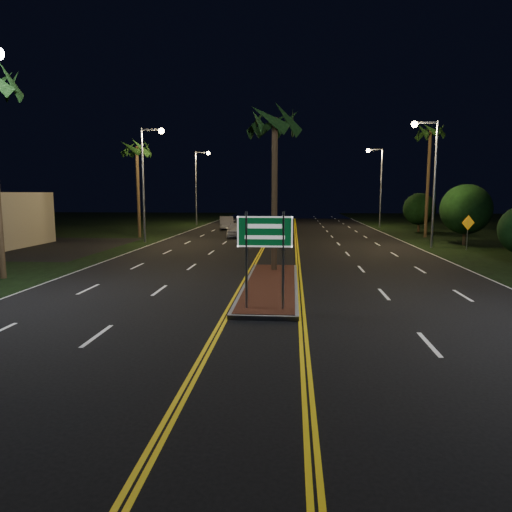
# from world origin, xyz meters

# --- Properties ---
(ground) EXTENTS (120.00, 120.00, 0.00)m
(ground) POSITION_xyz_m (0.00, 0.00, 0.00)
(ground) COLOR black
(ground) RESTS_ON ground
(median_island) EXTENTS (2.25, 10.25, 0.17)m
(median_island) POSITION_xyz_m (0.00, 7.00, 0.08)
(median_island) COLOR gray
(median_island) RESTS_ON ground
(highway_sign) EXTENTS (1.80, 0.08, 3.20)m
(highway_sign) POSITION_xyz_m (0.00, 2.80, 2.40)
(highway_sign) COLOR gray
(highway_sign) RESTS_ON ground
(streetlight_left_mid) EXTENTS (1.91, 0.44, 9.00)m
(streetlight_left_mid) POSITION_xyz_m (-10.61, 24.00, 5.66)
(streetlight_left_mid) COLOR gray
(streetlight_left_mid) RESTS_ON ground
(streetlight_left_far) EXTENTS (1.91, 0.44, 9.00)m
(streetlight_left_far) POSITION_xyz_m (-10.61, 44.00, 5.66)
(streetlight_left_far) COLOR gray
(streetlight_left_far) RESTS_ON ground
(streetlight_right_mid) EXTENTS (1.91, 0.44, 9.00)m
(streetlight_right_mid) POSITION_xyz_m (10.61, 22.00, 5.66)
(streetlight_right_mid) COLOR gray
(streetlight_right_mid) RESTS_ON ground
(streetlight_right_far) EXTENTS (1.91, 0.44, 9.00)m
(streetlight_right_far) POSITION_xyz_m (10.61, 42.00, 5.66)
(streetlight_right_far) COLOR gray
(streetlight_right_far) RESTS_ON ground
(palm_median) EXTENTS (2.40, 2.40, 8.30)m
(palm_median) POSITION_xyz_m (0.00, 10.50, 7.28)
(palm_median) COLOR #382819
(palm_median) RESTS_ON ground
(palm_left_far) EXTENTS (2.40, 2.40, 8.80)m
(palm_left_far) POSITION_xyz_m (-12.80, 28.00, 7.75)
(palm_left_far) COLOR #382819
(palm_left_far) RESTS_ON ground
(palm_right_far) EXTENTS (2.40, 2.40, 10.30)m
(palm_right_far) POSITION_xyz_m (12.80, 30.00, 9.14)
(palm_right_far) COLOR #382819
(palm_right_far) RESTS_ON ground
(shrub_mid) EXTENTS (3.78, 3.78, 4.62)m
(shrub_mid) POSITION_xyz_m (14.00, 24.00, 2.73)
(shrub_mid) COLOR #382819
(shrub_mid) RESTS_ON ground
(shrub_far) EXTENTS (3.24, 3.24, 3.96)m
(shrub_far) POSITION_xyz_m (13.80, 36.00, 2.34)
(shrub_far) COLOR #382819
(shrub_far) RESTS_ON ground
(car_near) EXTENTS (2.44, 4.82, 1.55)m
(car_near) POSITION_xyz_m (-4.25, 29.06, 0.77)
(car_near) COLOR #B5B5BB
(car_near) RESTS_ON ground
(car_far) EXTENTS (2.90, 5.15, 1.62)m
(car_far) POSITION_xyz_m (-6.37, 38.01, 0.81)
(car_far) COLOR #A5A6AF
(car_far) RESTS_ON ground
(warning_sign) EXTENTS (0.96, 0.38, 2.42)m
(warning_sign) POSITION_xyz_m (13.00, 20.69, 1.57)
(warning_sign) COLOR gray
(warning_sign) RESTS_ON ground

